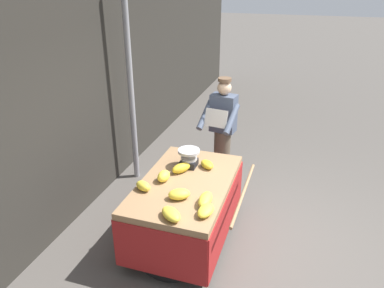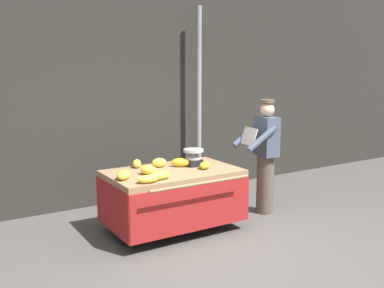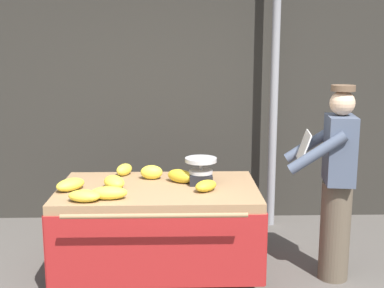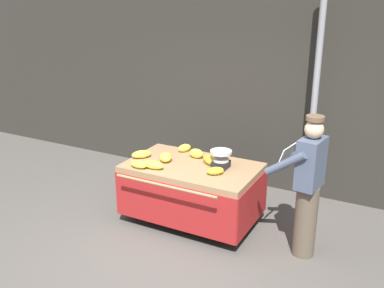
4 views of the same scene
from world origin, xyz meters
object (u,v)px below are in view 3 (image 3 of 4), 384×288
Objects in this scene: weighing_scale at (201,171)px; banana_bunch_4 at (84,196)px; street_pole at (274,87)px; banana_bunch_6 at (206,186)px; vendor_person at (336,183)px; banana_bunch_1 at (124,170)px; banana_bunch_5 at (152,172)px; banana_bunch_2 at (109,193)px; banana_cart at (158,211)px; banana_bunch_3 at (180,176)px; banana_bunch_0 at (114,182)px; banana_bunch_7 at (70,185)px.

weighing_scale is 1.10× the size of banana_bunch_4.
banana_bunch_6 is (-0.83, -1.44, -0.71)m from street_pole.
weighing_scale is at bearing 171.98° from vendor_person.
banana_bunch_1 is at bearing 155.96° from weighing_scale.
banana_bunch_2 is at bearing -116.92° from banana_bunch_5.
banana_cart is 0.36m from banana_bunch_3.
street_pole is 1.61m from weighing_scale.
banana_bunch_4 is (-0.76, -0.54, -0.01)m from banana_bunch_3.
banana_bunch_0 reaches higher than banana_bunch_7.
street_pole reaches higher than banana_bunch_6.
banana_bunch_5 is at bearing 158.92° from weighing_scale.
weighing_scale is 0.16× the size of vendor_person.
weighing_scale is at bearing -21.08° from banana_bunch_5.
banana_bunch_6 is at bearing 15.01° from banana_bunch_4.
weighing_scale reaches higher than banana_bunch_5.
banana_bunch_5 is at bearing 45.19° from banana_bunch_0.
banana_bunch_2 is at bearing -134.41° from street_pole.
banana_bunch_6 is at bearing 14.45° from banana_bunch_2.
banana_bunch_3 is at bearing 17.28° from banana_bunch_0.
weighing_scale is at bearing 10.19° from banana_bunch_0.
vendor_person reaches higher than banana_cart.
banana_bunch_1 is at bearing 151.29° from banana_bunch_5.
banana_bunch_3 is at bearing 167.07° from weighing_scale.
vendor_person reaches higher than banana_bunch_2.
vendor_person reaches higher than banana_bunch_0.
banana_bunch_2 is at bearing -137.16° from banana_cart.
vendor_person is at bearing -8.02° from weighing_scale.
banana_bunch_0 is 0.83× the size of banana_bunch_2.
banana_bunch_3 is at bearing 33.27° from banana_cart.
banana_bunch_0 is at bearing 62.20° from banana_bunch_4.
banana_bunch_0 reaches higher than banana_cart.
weighing_scale is at bearing -24.04° from banana_bunch_1.
banana_bunch_1 is 0.84m from banana_bunch_4.
banana_bunch_2 is 0.17× the size of vendor_person.
banana_bunch_4 is (-0.19, -0.36, -0.01)m from banana_bunch_0.
banana_bunch_3 is 0.97× the size of banana_bunch_7.
banana_bunch_4 is 0.36m from banana_bunch_7.
weighing_scale reaches higher than banana_bunch_2.
banana_cart is at bearing 35.96° from banana_bunch_4.
street_pole is 1.85× the size of vendor_person.
weighing_scale reaches higher than banana_bunch_1.
banana_bunch_3 is at bearing -26.26° from banana_bunch_5.
banana_bunch_7 reaches higher than banana_bunch_4.
banana_bunch_6 is (0.48, -0.40, -0.02)m from banana_bunch_5.
banana_bunch_4 reaches higher than banana_cart.
banana_cart is 7.95× the size of banana_bunch_6.
street_pole is 2.51m from banana_bunch_7.
street_pole reaches higher than banana_bunch_2.
banana_bunch_1 is 0.75m from banana_bunch_2.
banana_bunch_6 is (0.74, -0.55, -0.01)m from banana_bunch_1.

